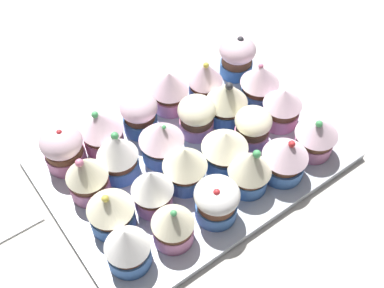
{
  "coord_description": "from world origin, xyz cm",
  "views": [
    {
      "loc": [
        26.15,
        35.94,
        60.89
      ],
      "look_at": [
        0.0,
        0.0,
        4.2
      ],
      "focal_mm": 46.35,
      "sensor_mm": 36.0,
      "label": 1
    }
  ],
  "objects_px": {
    "cupcake_19": "(285,158)",
    "cupcake_7": "(227,100)",
    "cupcake_20": "(250,169)",
    "cupcake_12": "(282,106)",
    "cupcake_23": "(127,246)",
    "cupcake_21": "(217,201)",
    "cupcake_9": "(161,141)",
    "cupcake_15": "(185,166)",
    "cupcake_6": "(260,83)",
    "cupcake_2": "(170,90)",
    "cupcake_13": "(253,127)",
    "cupcake_10": "(117,155)",
    "cupcake_14": "(225,148)",
    "cupcake_1": "(205,79)",
    "cupcake_17": "(111,209)",
    "cupcake_4": "(102,130)",
    "cupcake_11": "(87,176)",
    "baking_tray": "(192,159)",
    "cupcake_16": "(152,189)",
    "cupcake_22": "(173,224)",
    "cupcake_8": "(197,116)",
    "cupcake_0": "(237,56)",
    "cupcake_3": "(139,113)",
    "cupcake_18": "(316,135)",
    "cupcake_5": "(63,148)"
  },
  "relations": [
    {
      "from": "cupcake_2",
      "to": "cupcake_9",
      "type": "relative_size",
      "value": 0.99
    },
    {
      "from": "cupcake_15",
      "to": "cupcake_6",
      "type": "bearing_deg",
      "value": -161.94
    },
    {
      "from": "cupcake_17",
      "to": "cupcake_23",
      "type": "xyz_separation_m",
      "value": [
        0.01,
        0.06,
        0.0
      ]
    },
    {
      "from": "cupcake_4",
      "to": "cupcake_13",
      "type": "bearing_deg",
      "value": 146.67
    },
    {
      "from": "cupcake_11",
      "to": "cupcake_17",
      "type": "distance_m",
      "value": 0.06
    },
    {
      "from": "cupcake_11",
      "to": "cupcake_22",
      "type": "height_order",
      "value": "cupcake_11"
    },
    {
      "from": "cupcake_5",
      "to": "cupcake_8",
      "type": "height_order",
      "value": "cupcake_5"
    },
    {
      "from": "cupcake_7",
      "to": "cupcake_19",
      "type": "xyz_separation_m",
      "value": [
        0.0,
        0.13,
        -0.0
      ]
    },
    {
      "from": "cupcake_11",
      "to": "cupcake_17",
      "type": "height_order",
      "value": "cupcake_11"
    },
    {
      "from": "cupcake_5",
      "to": "cupcake_9",
      "type": "distance_m",
      "value": 0.14
    },
    {
      "from": "cupcake_2",
      "to": "cupcake_14",
      "type": "height_order",
      "value": "cupcake_2"
    },
    {
      "from": "cupcake_9",
      "to": "cupcake_13",
      "type": "relative_size",
      "value": 1.19
    },
    {
      "from": "cupcake_11",
      "to": "cupcake_10",
      "type": "bearing_deg",
      "value": -173.0
    },
    {
      "from": "cupcake_21",
      "to": "cupcake_23",
      "type": "xyz_separation_m",
      "value": [
        0.13,
        -0.01,
        0.0
      ]
    },
    {
      "from": "cupcake_9",
      "to": "cupcake_22",
      "type": "distance_m",
      "value": 0.14
    },
    {
      "from": "cupcake_0",
      "to": "cupcake_4",
      "type": "bearing_deg",
      "value": 1.67
    },
    {
      "from": "cupcake_3",
      "to": "cupcake_9",
      "type": "relative_size",
      "value": 0.94
    },
    {
      "from": "cupcake_9",
      "to": "cupcake_23",
      "type": "height_order",
      "value": "cupcake_23"
    },
    {
      "from": "cupcake_13",
      "to": "cupcake_19",
      "type": "xyz_separation_m",
      "value": [
        0.0,
        0.07,
        0.0
      ]
    },
    {
      "from": "cupcake_7",
      "to": "cupcake_20",
      "type": "relative_size",
      "value": 1.0
    },
    {
      "from": "cupcake_17",
      "to": "cupcake_23",
      "type": "relative_size",
      "value": 0.99
    },
    {
      "from": "cupcake_21",
      "to": "cupcake_9",
      "type": "bearing_deg",
      "value": -88.35
    },
    {
      "from": "cupcake_3",
      "to": "cupcake_18",
      "type": "xyz_separation_m",
      "value": [
        -0.19,
        0.19,
        -0.0
      ]
    },
    {
      "from": "cupcake_8",
      "to": "cupcake_22",
      "type": "height_order",
      "value": "cupcake_22"
    },
    {
      "from": "cupcake_11",
      "to": "cupcake_19",
      "type": "height_order",
      "value": "cupcake_11"
    },
    {
      "from": "cupcake_6",
      "to": "cupcake_15",
      "type": "bearing_deg",
      "value": 18.06
    },
    {
      "from": "cupcake_1",
      "to": "cupcake_7",
      "type": "height_order",
      "value": "cupcake_7"
    },
    {
      "from": "cupcake_9",
      "to": "cupcake_21",
      "type": "height_order",
      "value": "cupcake_9"
    },
    {
      "from": "cupcake_16",
      "to": "cupcake_13",
      "type": "bearing_deg",
      "value": -177.07
    },
    {
      "from": "cupcake_8",
      "to": "cupcake_15",
      "type": "distance_m",
      "value": 0.1
    },
    {
      "from": "cupcake_17",
      "to": "cupcake_18",
      "type": "height_order",
      "value": "cupcake_17"
    },
    {
      "from": "cupcake_20",
      "to": "cupcake_22",
      "type": "height_order",
      "value": "cupcake_20"
    },
    {
      "from": "cupcake_18",
      "to": "cupcake_9",
      "type": "bearing_deg",
      "value": -33.1
    },
    {
      "from": "cupcake_1",
      "to": "cupcake_15",
      "type": "height_order",
      "value": "cupcake_15"
    },
    {
      "from": "cupcake_0",
      "to": "cupcake_15",
      "type": "xyz_separation_m",
      "value": [
        0.2,
        0.13,
        0.0
      ]
    },
    {
      "from": "cupcake_19",
      "to": "cupcake_7",
      "type": "bearing_deg",
      "value": -90.03
    },
    {
      "from": "cupcake_17",
      "to": "cupcake_5",
      "type": "bearing_deg",
      "value": -88.39
    },
    {
      "from": "cupcake_2",
      "to": "cupcake_13",
      "type": "height_order",
      "value": "cupcake_2"
    },
    {
      "from": "cupcake_3",
      "to": "cupcake_9",
      "type": "height_order",
      "value": "cupcake_9"
    },
    {
      "from": "cupcake_1",
      "to": "cupcake_14",
      "type": "distance_m",
      "value": 0.14
    },
    {
      "from": "cupcake_12",
      "to": "cupcake_15",
      "type": "relative_size",
      "value": 0.9
    },
    {
      "from": "baking_tray",
      "to": "cupcake_16",
      "type": "bearing_deg",
      "value": 22.02
    },
    {
      "from": "cupcake_4",
      "to": "cupcake_7",
      "type": "distance_m",
      "value": 0.19
    },
    {
      "from": "cupcake_4",
      "to": "cupcake_6",
      "type": "bearing_deg",
      "value": 165.72
    },
    {
      "from": "cupcake_19",
      "to": "cupcake_22",
      "type": "height_order",
      "value": "cupcake_22"
    },
    {
      "from": "cupcake_2",
      "to": "cupcake_8",
      "type": "relative_size",
      "value": 1.11
    },
    {
      "from": "cupcake_12",
      "to": "cupcake_23",
      "type": "distance_m",
      "value": 0.32
    },
    {
      "from": "cupcake_6",
      "to": "cupcake_10",
      "type": "relative_size",
      "value": 0.91
    },
    {
      "from": "cupcake_7",
      "to": "cupcake_23",
      "type": "relative_size",
      "value": 1.05
    },
    {
      "from": "cupcake_11",
      "to": "cupcake_18",
      "type": "xyz_separation_m",
      "value": [
        -0.31,
        0.13,
        -0.0
      ]
    }
  ]
}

